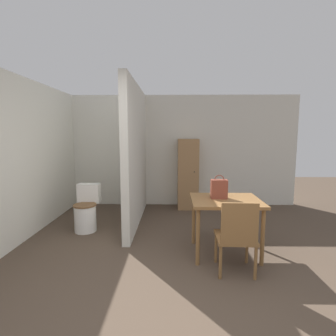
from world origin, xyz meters
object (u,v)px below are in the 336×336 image
object	(u,v)px
dining_table	(226,206)
wooden_cabinet	(188,174)
wooden_chair	(237,235)
handbag	(219,189)
toilet	(86,211)

from	to	relation	value
dining_table	wooden_cabinet	distance (m)	2.30
wooden_chair	handbag	xyz separation A→B (m)	(-0.11, 0.58, 0.42)
handbag	dining_table	bearing A→B (deg)	-24.69
toilet	wooden_cabinet	world-z (taller)	wooden_cabinet
toilet	wooden_cabinet	xyz separation A→B (m)	(1.81, 1.41, 0.43)
wooden_chair	handbag	bearing A→B (deg)	102.99
toilet	wooden_chair	bearing A→B (deg)	-32.31
wooden_chair	wooden_cabinet	world-z (taller)	wooden_cabinet
dining_table	toilet	distance (m)	2.37
wooden_chair	toilet	size ratio (longest dim) A/B	1.16
wooden_chair	toilet	bearing A→B (deg)	149.65
toilet	wooden_cabinet	size ratio (longest dim) A/B	0.50
toilet	handbag	size ratio (longest dim) A/B	2.37
dining_table	toilet	size ratio (longest dim) A/B	1.20
dining_table	wooden_cabinet	size ratio (longest dim) A/B	0.60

